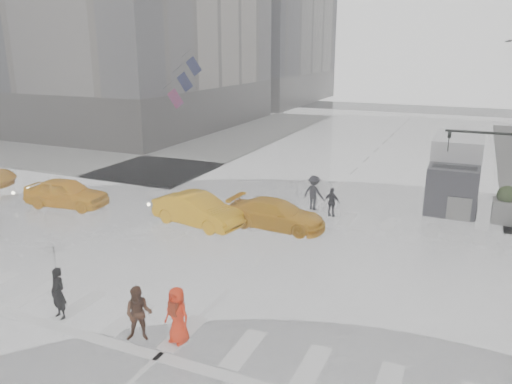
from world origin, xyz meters
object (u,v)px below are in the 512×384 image
at_px(pedestrian_brown, 139,314).
at_px(box_truck, 456,169).
at_px(taxi_front, 66,193).
at_px(taxi_mid, 198,210).
at_px(pedestrian_orange, 177,315).
at_px(traffic_signal_pole, 512,160).

xyz_separation_m(pedestrian_brown, box_truck, (7.52, 17.92, 1.06)).
height_order(taxi_front, taxi_mid, taxi_front).
height_order(pedestrian_orange, taxi_front, pedestrian_orange).
height_order(pedestrian_brown, pedestrian_orange, pedestrian_orange).
relative_size(pedestrian_brown, pedestrian_orange, 0.98).
xyz_separation_m(traffic_signal_pole, pedestrian_orange, (-8.89, -14.44, -2.36)).
distance_m(traffic_signal_pole, taxi_front, 22.13).
distance_m(pedestrian_brown, taxi_front, 14.24).
bearing_deg(taxi_mid, pedestrian_brown, -148.59).
bearing_deg(taxi_mid, pedestrian_orange, -141.99).
relative_size(pedestrian_orange, taxi_mid, 0.37).
relative_size(traffic_signal_pole, taxi_front, 1.00).
bearing_deg(pedestrian_orange, pedestrian_brown, -150.57).
relative_size(traffic_signal_pole, pedestrian_orange, 2.65).
bearing_deg(taxi_front, pedestrian_brown, -135.28).
relative_size(taxi_mid, box_truck, 0.69).
bearing_deg(taxi_front, traffic_signal_pole, -81.27).
relative_size(taxi_front, taxi_mid, 0.98).
distance_m(pedestrian_orange, taxi_mid, 9.83).
bearing_deg(traffic_signal_pole, taxi_front, -164.15).
bearing_deg(traffic_signal_pole, pedestrian_orange, -121.62).
bearing_deg(pedestrian_orange, box_truck, 80.42).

